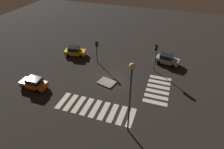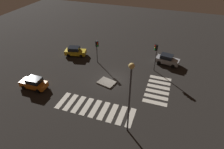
{
  "view_description": "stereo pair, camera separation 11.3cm",
  "coord_description": "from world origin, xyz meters",
  "px_view_note": "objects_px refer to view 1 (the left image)",
  "views": [
    {
      "loc": [
        7.59,
        -22.13,
        17.15
      ],
      "look_at": [
        0.0,
        0.0,
        1.0
      ],
      "focal_mm": 30.8,
      "sensor_mm": 36.0,
      "label": 1
    },
    {
      "loc": [
        7.7,
        -22.1,
        17.15
      ],
      "look_at": [
        0.0,
        0.0,
        1.0
      ],
      "focal_mm": 30.8,
      "sensor_mm": 36.0,
      "label": 2
    }
  ],
  "objects_px": {
    "car_orange": "(34,83)",
    "traffic_light_north": "(156,51)",
    "car_silver": "(167,59)",
    "traffic_light_west": "(97,47)",
    "traffic_island": "(107,82)",
    "car_yellow": "(75,51)",
    "street_lamp": "(130,89)"
  },
  "relations": [
    {
      "from": "car_silver",
      "to": "traffic_island",
      "type": "bearing_deg",
      "value": -123.14
    },
    {
      "from": "car_silver",
      "to": "traffic_light_west",
      "type": "relative_size",
      "value": 1.01
    },
    {
      "from": "car_orange",
      "to": "traffic_light_west",
      "type": "bearing_deg",
      "value": -121.62
    },
    {
      "from": "car_orange",
      "to": "traffic_light_north",
      "type": "xyz_separation_m",
      "value": [
        15.22,
        10.11,
        2.65
      ]
    },
    {
      "from": "traffic_island",
      "to": "street_lamp",
      "type": "bearing_deg",
      "value": -54.81
    },
    {
      "from": "traffic_island",
      "to": "car_silver",
      "type": "distance_m",
      "value": 11.53
    },
    {
      "from": "car_silver",
      "to": "street_lamp",
      "type": "distance_m",
      "value": 16.81
    },
    {
      "from": "traffic_island",
      "to": "car_silver",
      "type": "relative_size",
      "value": 0.7
    },
    {
      "from": "car_orange",
      "to": "street_lamp",
      "type": "xyz_separation_m",
      "value": [
        14.48,
        -2.96,
        4.98
      ]
    },
    {
      "from": "car_silver",
      "to": "traffic_light_north",
      "type": "xyz_separation_m",
      "value": [
        -1.84,
        -2.78,
        2.65
      ]
    },
    {
      "from": "car_orange",
      "to": "traffic_light_west",
      "type": "relative_size",
      "value": 0.96
    },
    {
      "from": "traffic_island",
      "to": "traffic_light_west",
      "type": "xyz_separation_m",
      "value": [
        -3.52,
        5.02,
        2.96
      ]
    },
    {
      "from": "traffic_island",
      "to": "car_orange",
      "type": "height_order",
      "value": "car_orange"
    },
    {
      "from": "car_silver",
      "to": "traffic_light_north",
      "type": "relative_size",
      "value": 0.88
    },
    {
      "from": "traffic_island",
      "to": "street_lamp",
      "type": "height_order",
      "value": "street_lamp"
    },
    {
      "from": "traffic_island",
      "to": "car_yellow",
      "type": "bearing_deg",
      "value": 144.17
    },
    {
      "from": "car_silver",
      "to": "traffic_light_north",
      "type": "distance_m",
      "value": 4.26
    },
    {
      "from": "traffic_light_north",
      "to": "street_lamp",
      "type": "height_order",
      "value": "street_lamp"
    },
    {
      "from": "car_yellow",
      "to": "traffic_light_north",
      "type": "distance_m",
      "value": 14.54
    },
    {
      "from": "traffic_light_west",
      "to": "street_lamp",
      "type": "distance_m",
      "value": 15.39
    },
    {
      "from": "traffic_light_north",
      "to": "traffic_light_west",
      "type": "height_order",
      "value": "traffic_light_north"
    },
    {
      "from": "traffic_light_west",
      "to": "traffic_light_north",
      "type": "bearing_deg",
      "value": 49.3
    },
    {
      "from": "car_orange",
      "to": "car_silver",
      "type": "relative_size",
      "value": 0.95
    },
    {
      "from": "car_silver",
      "to": "traffic_light_west",
      "type": "height_order",
      "value": "traffic_light_west"
    },
    {
      "from": "traffic_island",
      "to": "street_lamp",
      "type": "relative_size",
      "value": 0.33
    },
    {
      "from": "car_orange",
      "to": "street_lamp",
      "type": "relative_size",
      "value": 0.45
    },
    {
      "from": "traffic_island",
      "to": "car_yellow",
      "type": "distance_m",
      "value": 10.33
    },
    {
      "from": "traffic_light_west",
      "to": "street_lamp",
      "type": "height_order",
      "value": "street_lamp"
    },
    {
      "from": "car_silver",
      "to": "traffic_light_west",
      "type": "bearing_deg",
      "value": -153.57
    },
    {
      "from": "car_yellow",
      "to": "car_silver",
      "type": "relative_size",
      "value": 0.99
    },
    {
      "from": "traffic_light_north",
      "to": "street_lamp",
      "type": "xyz_separation_m",
      "value": [
        -0.74,
        -13.07,
        2.33
      ]
    },
    {
      "from": "traffic_light_west",
      "to": "street_lamp",
      "type": "bearing_deg",
      "value": -9.72
    }
  ]
}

